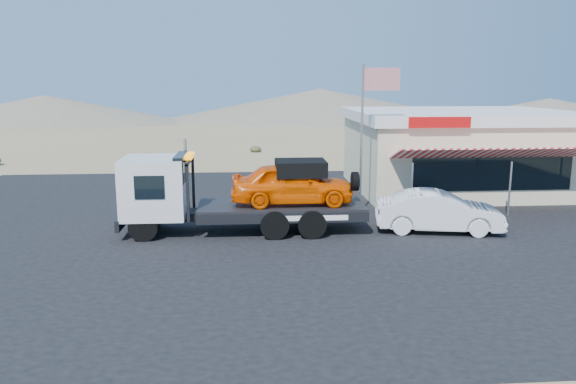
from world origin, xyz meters
The scene contains 7 objects.
ground centered at (0.00, 0.00, 0.00)m, with size 120.00×120.00×0.00m, color #8D7550.
asphalt_lot centered at (2.00, 3.00, 0.01)m, with size 32.00×24.00×0.02m, color black.
tow_truck centered at (-0.32, 1.73, 1.53)m, with size 8.50×2.52×2.84m.
white_sedan centered at (6.88, 1.19, 0.75)m, with size 1.56×4.46×1.47m, color silver.
jerky_store centered at (10.50, 8.97, 1.99)m, with size 10.40×9.97×3.90m.
flagpole centered at (4.93, 4.50, 3.76)m, with size 1.55×0.10×6.00m.
distant_hills centered at (-9.77, 55.14, 1.89)m, with size 126.00×48.00×4.20m.
Camera 1 is at (0.03, -17.94, 5.41)m, focal length 35.00 mm.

